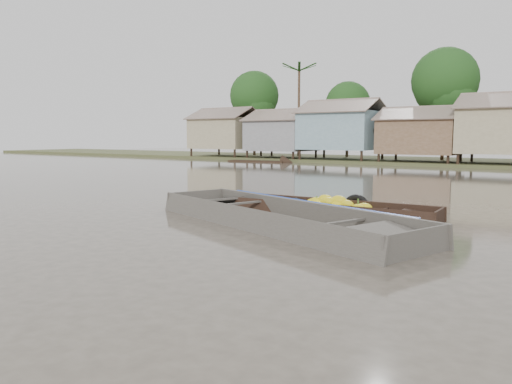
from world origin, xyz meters
The scene contains 3 objects.
ground centered at (0.00, 0.00, 0.00)m, with size 120.00×120.00×0.00m, color #484237.
banana_boat centered at (1.58, 2.67, 0.17)m, with size 5.91×1.69×0.85m.
viewer_boat centered at (1.23, 0.51, 0.08)m, with size 8.61×4.76×0.67m.
Camera 1 is at (7.74, -10.03, 2.26)m, focal length 35.00 mm.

